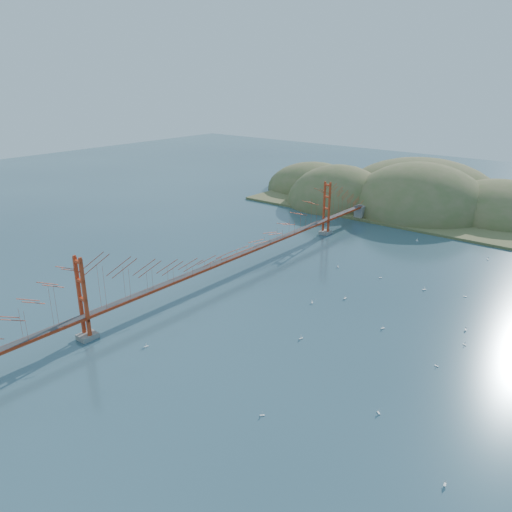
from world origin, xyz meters
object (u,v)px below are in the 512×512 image
Objects in this scene: sailboat_2 at (437,365)px; sailboat_0 at (345,298)px; sailboat_1 at (312,302)px; bridge at (236,236)px.

sailboat_0 is at bearing 151.15° from sailboat_2.
sailboat_2 is 22.15m from sailboat_1.
bridge is 131.50× the size of sailboat_0.
sailboat_2 is at bearing -10.79° from bridge.
bridge reaches higher than sailboat_0.
sailboat_0 reaches higher than sailboat_2.
bridge is 150.00× the size of sailboat_1.
sailboat_1 is at bearing -124.54° from sailboat_0.
sailboat_0 is (20.44, 2.70, -6.85)m from bridge.
sailboat_1 reaches higher than sailboat_2.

